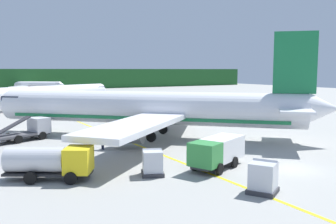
% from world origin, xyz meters
% --- Properties ---
extents(ground, '(240.00, 320.00, 0.20)m').
position_xyz_m(ground, '(0.00, 48.00, -0.10)').
color(ground, '#999993').
extents(distant_treeline, '(216.00, 6.00, 8.18)m').
position_xyz_m(distant_treeline, '(0.00, 132.03, 4.09)').
color(distant_treeline, '#1E5123').
rests_on(distant_treeline, ground).
extents(airliner_foreground, '(32.32, 32.03, 11.90)m').
position_xyz_m(airliner_foreground, '(-3.16, 18.09, 3.39)').
color(airliner_foreground, white).
rests_on(airliner_foreground, ground).
extents(airliner_mid_apron, '(33.67, 28.34, 10.13)m').
position_xyz_m(airliner_mid_apron, '(-6.27, 58.49, 2.89)').
color(airliner_mid_apron, white).
rests_on(airliner_mid_apron, ground).
extents(airliner_far_taxiway, '(22.35, 19.43, 7.72)m').
position_xyz_m(airliner_far_taxiway, '(3.43, 126.40, 2.20)').
color(airliner_far_taxiway, white).
rests_on(airliner_far_taxiway, ground).
extents(service_truck_fuel, '(6.27, 4.91, 2.40)m').
position_xyz_m(service_truck_fuel, '(-17.23, 6.81, 1.40)').
color(service_truck_fuel, yellow).
rests_on(service_truck_fuel, ground).
extents(service_truck_catering, '(7.02, 4.30, 2.71)m').
position_xyz_m(service_truck_catering, '(-15.52, 23.84, 1.17)').
color(service_truck_catering, silver).
rests_on(service_truck_catering, ground).
extents(service_truck_pushback, '(6.18, 4.33, 2.41)m').
position_xyz_m(service_truck_pushback, '(-4.90, 3.25, 1.41)').
color(service_truck_pushback, '#338C3F').
rests_on(service_truck_pushback, ground).
extents(cargo_container_near, '(2.15, 2.15, 2.00)m').
position_xyz_m(cargo_container_near, '(-10.37, 4.10, 0.95)').
color(cargo_container_near, '#333338').
rests_on(cargo_container_near, ground).
extents(cargo_container_mid, '(2.44, 2.44, 2.13)m').
position_xyz_m(cargo_container_mid, '(-6.15, -3.08, 1.01)').
color(cargo_container_mid, '#333338').
rests_on(cargo_container_mid, ground).
extents(crew_loader_left, '(0.39, 0.59, 1.78)m').
position_xyz_m(crew_loader_left, '(-10.34, 14.60, 1.06)').
color(crew_loader_left, '#191E33').
rests_on(crew_loader_left, ground).
extents(apron_guide_line, '(0.30, 60.00, 0.01)m').
position_xyz_m(apron_guide_line, '(-6.41, 13.49, 0.01)').
color(apron_guide_line, yellow).
rests_on(apron_guide_line, ground).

